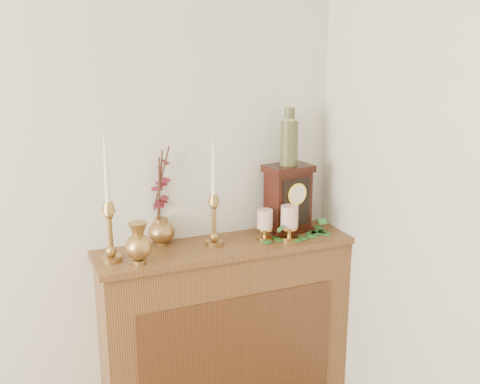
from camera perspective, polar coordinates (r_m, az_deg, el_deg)
name	(u,v)px	position (r m, az deg, el deg)	size (l,w,h in m)	color
console_shelf	(227,338)	(2.85, -1.28, -14.59)	(1.24, 0.34, 0.93)	brown
candlestick_left	(109,222)	(2.45, -13.14, -2.94)	(0.09, 0.09, 0.54)	#AC8844
candlestick_center	(214,211)	(2.58, -2.67, -1.97)	(0.08, 0.08, 0.50)	#AC8844
bud_vase	(139,244)	(2.41, -10.27, -5.21)	(0.11, 0.11, 0.18)	#AC8844
ginger_jar	(161,199)	(2.64, -8.07, -0.66)	(0.19, 0.21, 0.47)	#AC8844
pillar_candle_left	(265,223)	(2.68, 2.54, -3.15)	(0.08, 0.08, 0.16)	#C19443
pillar_candle_right	(289,221)	(2.68, 5.04, -2.92)	(0.09, 0.09, 0.18)	#C19443
ivy_garland	(288,235)	(2.73, 4.86, -4.40)	(0.48, 0.17, 0.08)	#2A6A28
mantel_clock	(288,199)	(2.79, 4.91, -0.72)	(0.24, 0.19, 0.34)	black
ceramic_vase	(289,140)	(2.73, 5.01, 5.31)	(0.09, 0.09, 0.28)	#172F22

